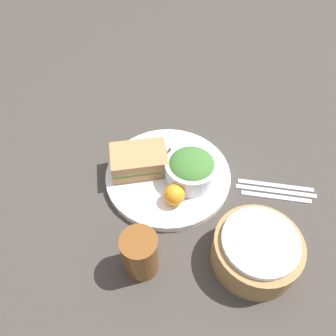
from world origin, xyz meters
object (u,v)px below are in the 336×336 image
Objects in this scene: drink_glass at (140,254)px; fork at (276,185)px; salad_bowl at (191,168)px; bread_basket at (256,250)px; plate at (168,175)px; knife at (276,191)px; dressing_cup at (178,150)px; sandwich at (139,160)px; spoon at (276,197)px.

drink_glass is 0.40m from fork.
salad_bowl is at bearing -126.47° from drink_glass.
salad_bowl is at bearing -174.17° from fork.
drink_glass is 0.24m from bread_basket.
salad_bowl is 0.22m from fork.
plate reaches higher than knife.
salad_bowl is 2.69× the size of dressing_cup.
sandwich is 0.13m from salad_bowl.
spoon is at bearing -90.00° from knife.
dressing_cup is 0.24× the size of knife.
knife is (-0.26, 0.09, -0.01)m from plate.
bread_basket is at bearing 111.47° from salad_bowl.
plate is 0.07m from salad_bowl.
dressing_cup is (-0.04, -0.06, 0.03)m from plate.
plate is 0.28m from knife.
plate is at bearing -112.93° from drink_glass.
bread_basket reaches higher than plate.
fork is (-0.23, 0.13, -0.04)m from dressing_cup.
sandwich is 0.77× the size of bread_basket.
fork is at bearing 164.91° from plate.
knife is 0.02m from spoon.
salad_bowl is (-0.05, 0.02, 0.04)m from plate.
sandwich is at bearing 175.90° from spoon.
fork is at bearing -124.48° from bread_basket.
knife is (-0.22, 0.14, -0.04)m from dressing_cup.
drink_glass is 0.37m from spoon.
fork is 1.11× the size of spoon.
knife is 1.17× the size of spoon.
sandwich reaches higher than dressing_cup.
salad_bowl is 0.24m from bread_basket.
knife is at bearing 160.01° from sandwich.
sandwich is at bearing -52.95° from bread_basket.
bread_basket is at bearing 109.47° from dressing_cup.
plate is 1.68× the size of fork.
plate is 1.75× the size of bread_basket.
sandwich reaches higher than knife.
plate is 0.08m from sandwich.
drink_glass is (0.13, 0.28, 0.02)m from dressing_cup.
sandwich is at bearing -23.63° from salad_bowl.
spoon is at bearing -161.29° from drink_glass.
plate is at bearing -176.25° from fork.
drink_glass reaches higher than knife.
fork is 0.95× the size of knife.
plate is 1.60× the size of knife.
fork is (-0.36, -0.15, -0.05)m from drink_glass.
bread_basket is (-0.14, 0.25, 0.03)m from plate.
spoon is (-0.11, -0.14, -0.04)m from bread_basket.
bread_basket reaches higher than spoon.
bread_basket is at bearing 173.73° from drink_glass.
plate is 0.25m from drink_glass.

